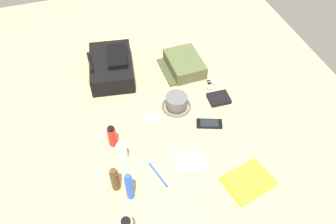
# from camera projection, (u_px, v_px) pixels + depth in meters

# --- Properties ---
(ground_plane) EXTENTS (2.64, 2.02, 0.02)m
(ground_plane) POSITION_uv_depth(u_px,v_px,m) (168.00, 119.00, 1.74)
(ground_plane) COLOR tan
(ground_plane) RESTS_ON ground
(backpack) EXTENTS (0.37, 0.28, 0.14)m
(backpack) POSITION_uv_depth(u_px,v_px,m) (112.00, 66.00, 1.90)
(backpack) COLOR black
(backpack) RESTS_ON ground_plane
(toiletry_pouch) EXTENTS (0.25, 0.23, 0.08)m
(toiletry_pouch) POSITION_uv_depth(u_px,v_px,m) (184.00, 64.00, 1.94)
(toiletry_pouch) COLOR #47512D
(toiletry_pouch) RESTS_ON ground_plane
(bucket_hat) EXTENTS (0.15, 0.15, 0.07)m
(bucket_hat) POSITION_uv_depth(u_px,v_px,m) (177.00, 103.00, 1.75)
(bucket_hat) COLOR #525252
(bucket_hat) RESTS_ON ground_plane
(deodorant_spray) EXTENTS (0.03, 0.03, 0.16)m
(deodorant_spray) POSITION_uv_depth(u_px,v_px,m) (129.00, 187.00, 1.38)
(deodorant_spray) COLOR blue
(deodorant_spray) RESTS_ON ground_plane
(cologne_bottle) EXTENTS (0.04, 0.04, 0.13)m
(cologne_bottle) POSITION_uv_depth(u_px,v_px,m) (115.00, 179.00, 1.42)
(cologne_bottle) COLOR #473319
(cologne_bottle) RESTS_ON ground_plane
(toothpaste_tube) EXTENTS (0.05, 0.05, 0.11)m
(toothpaste_tube) POSITION_uv_depth(u_px,v_px,m) (122.00, 152.00, 1.53)
(toothpaste_tube) COLOR white
(toothpaste_tube) RESTS_ON ground_plane
(sunscreen_spray) EXTENTS (0.04, 0.04, 0.12)m
(sunscreen_spray) POSITION_uv_depth(u_px,v_px,m) (112.00, 136.00, 1.58)
(sunscreen_spray) COLOR red
(sunscreen_spray) RESTS_ON ground_plane
(paperback_novel) EXTENTS (0.19, 0.23, 0.03)m
(paperback_novel) POSITION_uv_depth(u_px,v_px,m) (248.00, 182.00, 1.47)
(paperback_novel) COLOR yellow
(paperback_novel) RESTS_ON ground_plane
(cell_phone) EXTENTS (0.10, 0.14, 0.01)m
(cell_phone) POSITION_uv_depth(u_px,v_px,m) (209.00, 124.00, 1.69)
(cell_phone) COLOR black
(cell_phone) RESTS_ON ground_plane
(media_player) EXTENTS (0.06, 0.09, 0.01)m
(media_player) POSITION_uv_depth(u_px,v_px,m) (154.00, 118.00, 1.72)
(media_player) COLOR #B7B7BC
(media_player) RESTS_ON ground_plane
(wristwatch) EXTENTS (0.07, 0.06, 0.01)m
(wristwatch) POSITION_uv_depth(u_px,v_px,m) (210.00, 85.00, 1.88)
(wristwatch) COLOR #99999E
(wristwatch) RESTS_ON ground_plane
(toothbrush) EXTENTS (0.16, 0.06, 0.02)m
(toothbrush) POSITION_uv_depth(u_px,v_px,m) (155.00, 171.00, 1.51)
(toothbrush) COLOR blue
(toothbrush) RESTS_ON ground_plane
(wallet) EXTENTS (0.09, 0.11, 0.02)m
(wallet) POSITION_uv_depth(u_px,v_px,m) (219.00, 98.00, 1.80)
(wallet) COLOR black
(wallet) RESTS_ON ground_plane
(notepad) EXTENTS (0.13, 0.16, 0.02)m
(notepad) POSITION_uv_depth(u_px,v_px,m) (189.00, 163.00, 1.54)
(notepad) COLOR beige
(notepad) RESTS_ON ground_plane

